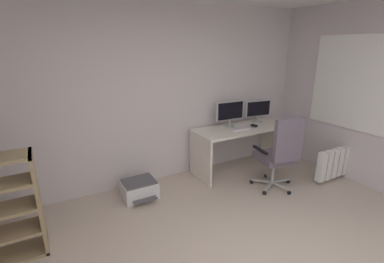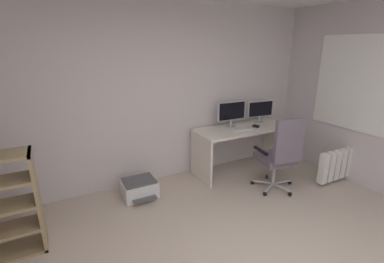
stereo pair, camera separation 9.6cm
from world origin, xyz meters
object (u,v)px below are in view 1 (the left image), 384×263
(office_chair, at_px, (280,152))
(radiator, at_px, (341,161))
(monitor_main, at_px, (230,112))
(keyboard, at_px, (241,129))
(printer, at_px, (139,189))
(desk, at_px, (241,138))
(computer_mouse, at_px, (254,126))
(monitor_secondary, at_px, (258,109))

(office_chair, relative_size, radiator, 1.06)
(monitor_main, relative_size, keyboard, 1.50)
(monitor_main, bearing_deg, office_chair, -78.97)
(keyboard, xyz_separation_m, printer, (-1.71, 0.05, -0.64))
(desk, relative_size, office_chair, 1.42)
(computer_mouse, height_order, radiator, computer_mouse)
(keyboard, distance_m, computer_mouse, 0.28)
(desk, bearing_deg, computer_mouse, -20.14)
(keyboard, relative_size, radiator, 0.32)
(monitor_secondary, relative_size, keyboard, 1.44)
(monitor_main, distance_m, office_chair, 1.05)
(computer_mouse, relative_size, radiator, 0.09)
(printer, height_order, radiator, radiator)
(desk, bearing_deg, monitor_secondary, 15.06)
(monitor_main, relative_size, office_chair, 0.45)
(computer_mouse, bearing_deg, radiator, -53.96)
(monitor_main, relative_size, printer, 1.10)
(monitor_main, height_order, keyboard, monitor_main)
(printer, bearing_deg, office_chair, -23.61)
(desk, distance_m, monitor_secondary, 0.62)
(keyboard, xyz_separation_m, radiator, (1.28, -0.95, -0.47))
(monitor_main, height_order, printer, monitor_main)
(computer_mouse, xyz_separation_m, printer, (-1.99, 0.04, -0.65))
(desk, height_order, office_chair, office_chair)
(keyboard, bearing_deg, computer_mouse, 3.68)
(monitor_secondary, bearing_deg, monitor_main, -180.00)
(keyboard, distance_m, printer, 1.82)
(keyboard, height_order, office_chair, office_chair)
(computer_mouse, relative_size, printer, 0.22)
(printer, distance_m, radiator, 3.15)
(monitor_secondary, bearing_deg, keyboard, -159.09)
(monitor_main, xyz_separation_m, radiator, (1.35, -1.15, -0.72))
(monitor_secondary, xyz_separation_m, computer_mouse, (-0.24, -0.19, -0.21))
(printer, bearing_deg, radiator, -18.53)
(desk, distance_m, office_chair, 0.83)
(keyboard, bearing_deg, office_chair, -79.19)
(keyboard, bearing_deg, radiator, -34.29)
(monitor_secondary, height_order, printer, monitor_secondary)
(desk, bearing_deg, radiator, -40.83)
(monitor_secondary, height_order, computer_mouse, monitor_secondary)
(monitor_main, bearing_deg, desk, -37.49)
(monitor_secondary, xyz_separation_m, radiator, (0.75, -1.15, -0.69))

